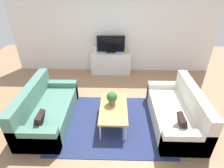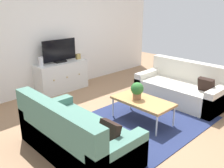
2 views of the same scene
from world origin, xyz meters
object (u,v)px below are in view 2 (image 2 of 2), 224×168
(glass_vase, at_px, (41,62))
(mantel_clock, at_px, (78,56))
(coffee_table, at_px, (143,102))
(potted_plant, at_px, (137,90))
(couch_left_side, at_px, (73,138))
(flat_screen_tv, at_px, (60,51))
(tv_console, at_px, (62,76))
(couch_right_side, at_px, (182,89))

(glass_vase, distance_m, mantel_clock, 1.02)
(coffee_table, xyz_separation_m, potted_plant, (-0.04, 0.11, 0.20))
(glass_vase, bearing_deg, potted_plant, -75.25)
(couch_left_side, xyz_separation_m, flat_screen_tv, (1.36, 2.39, 0.70))
(tv_console, bearing_deg, flat_screen_tv, 90.00)
(mantel_clock, bearing_deg, coffee_table, -99.00)
(flat_screen_tv, height_order, glass_vase, flat_screen_tv)
(couch_right_side, bearing_deg, potted_plant, 176.82)
(glass_vase, bearing_deg, couch_left_side, -109.74)
(flat_screen_tv, distance_m, glass_vase, 0.54)
(couch_left_side, xyz_separation_m, glass_vase, (0.85, 2.37, 0.53))
(potted_plant, distance_m, mantel_clock, 2.34)
(couch_right_side, height_order, coffee_table, couch_right_side)
(potted_plant, relative_size, flat_screen_tv, 0.36)
(couch_right_side, relative_size, flat_screen_tv, 2.13)
(couch_right_side, xyz_separation_m, glass_vase, (-2.03, 2.37, 0.53))
(couch_right_side, xyz_separation_m, coffee_table, (-1.39, -0.03, 0.12))
(coffee_table, distance_m, potted_plant, 0.23)
(coffee_table, relative_size, mantel_clock, 8.33)
(couch_right_side, xyz_separation_m, mantel_clock, (-1.01, 2.37, 0.49))
(tv_console, bearing_deg, coffee_table, -86.89)
(potted_plant, xyz_separation_m, glass_vase, (-0.60, 2.30, 0.21))
(couch_left_side, bearing_deg, flat_screen_tv, 60.36)
(potted_plant, bearing_deg, couch_left_side, -176.88)
(coffee_table, xyz_separation_m, mantel_clock, (0.38, 2.40, 0.38))
(potted_plant, relative_size, tv_console, 0.25)
(coffee_table, height_order, glass_vase, glass_vase)
(glass_vase, bearing_deg, tv_console, -0.01)
(couch_right_side, bearing_deg, glass_vase, 130.55)
(glass_vase, height_order, mantel_clock, glass_vase)
(mantel_clock, bearing_deg, potted_plant, -100.29)
(flat_screen_tv, bearing_deg, glass_vase, -177.76)
(coffee_table, relative_size, flat_screen_tv, 1.26)
(couch_right_side, relative_size, mantel_clock, 14.09)
(couch_left_side, relative_size, couch_right_side, 1.00)
(potted_plant, distance_m, glass_vase, 2.38)
(flat_screen_tv, relative_size, mantel_clock, 6.62)
(couch_right_side, bearing_deg, mantel_clock, 113.06)
(couch_left_side, bearing_deg, glass_vase, 70.26)
(couch_left_side, xyz_separation_m, mantel_clock, (1.87, 2.37, 0.49))
(tv_console, bearing_deg, potted_plant, -87.66)
(flat_screen_tv, bearing_deg, couch_right_side, -57.57)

